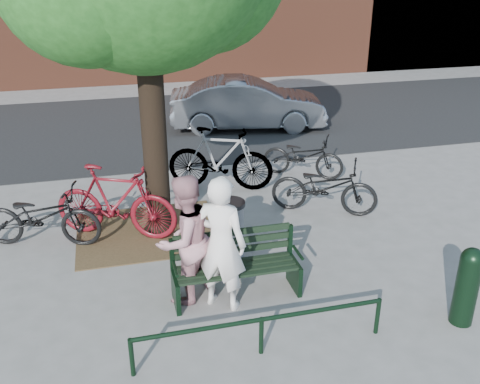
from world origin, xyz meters
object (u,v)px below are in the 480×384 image
object	(u,v)px
bicycle_c	(303,156)
litter_bin	(230,229)
parked_car	(248,104)
person_right	(185,240)
park_bench	(235,263)
bollard	(467,284)
person_left	(221,244)

from	to	relation	value
bicycle_c	litter_bin	bearing A→B (deg)	174.96
parked_car	person_right	bearing A→B (deg)	169.32
park_bench	bicycle_c	xyz separation A→B (m)	(2.44, 3.88, -0.02)
person_right	bollard	distance (m)	3.64
park_bench	person_left	xyz separation A→B (m)	(-0.24, -0.21, 0.46)
bicycle_c	person_left	bearing A→B (deg)	-179.97
park_bench	bollard	xyz separation A→B (m)	(2.66, -1.35, 0.10)
bollard	litter_bin	world-z (taller)	bollard
park_bench	person_right	distance (m)	0.79
park_bench	bollard	world-z (taller)	bollard
park_bench	litter_bin	size ratio (longest dim) A/B	1.85
bollard	park_bench	bearing A→B (deg)	153.16
person_right	park_bench	bearing A→B (deg)	141.36
person_left	parked_car	bearing A→B (deg)	-72.88
parked_car	bicycle_c	bearing A→B (deg)	-166.26
person_left	bollard	world-z (taller)	person_left
person_left	parked_car	size ratio (longest dim) A/B	0.45
litter_bin	parked_car	bearing A→B (deg)	72.67
person_left	bicycle_c	world-z (taller)	person_left
bicycle_c	parked_car	world-z (taller)	parked_car
person_right	bicycle_c	bearing A→B (deg)	-161.81
person_left	bollard	xyz separation A→B (m)	(2.90, -1.14, -0.36)
person_right	bicycle_c	world-z (taller)	person_right
person_right	litter_bin	world-z (taller)	person_right
person_left	bicycle_c	distance (m)	4.91
litter_bin	park_bench	bearing A→B (deg)	-99.76
bollard	person_left	bearing A→B (deg)	158.58
park_bench	litter_bin	bearing A→B (deg)	80.24
person_right	parked_car	size ratio (longest dim) A/B	0.43
park_bench	person_left	size ratio (longest dim) A/B	0.93
person_left	litter_bin	distance (m)	1.36
bollard	bicycle_c	bearing A→B (deg)	92.42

